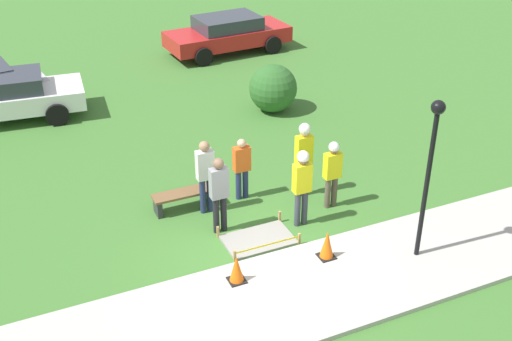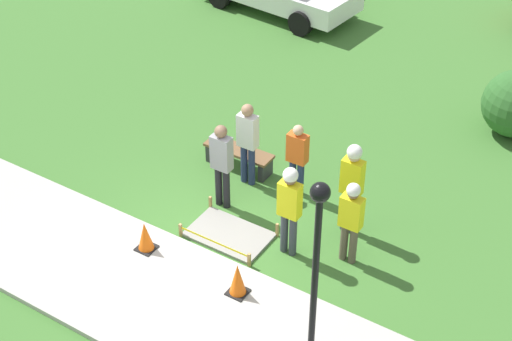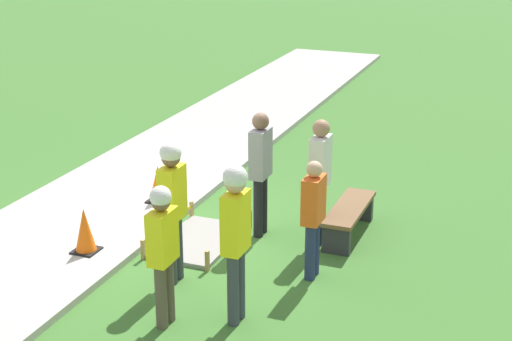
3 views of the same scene
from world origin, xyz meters
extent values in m
plane|color=#3D702D|center=(0.00, 0.00, 0.00)|extent=(60.00, 60.00, 0.00)
cube|color=#ADAAA3|center=(0.00, -1.35, 0.05)|extent=(28.00, 2.70, 0.10)
cube|color=gray|center=(0.18, 0.61, 0.03)|extent=(1.52, 0.97, 0.06)
cube|color=tan|center=(-0.58, 0.13, 0.14)|extent=(0.05, 0.05, 0.29)
cube|color=tan|center=(0.94, 0.13, 0.14)|extent=(0.05, 0.05, 0.29)
cube|color=tan|center=(-0.58, 1.10, 0.14)|extent=(0.05, 0.05, 0.29)
cube|color=tan|center=(0.94, 1.10, 0.14)|extent=(0.05, 0.05, 0.29)
cube|color=yellow|center=(0.18, 0.13, 0.22)|extent=(1.52, 0.00, 0.04)
cube|color=black|center=(-0.83, -0.57, 0.11)|extent=(0.34, 0.34, 0.02)
cone|color=orange|center=(-0.83, -0.57, 0.41)|extent=(0.29, 0.29, 0.57)
cube|color=black|center=(1.19, -0.62, 0.11)|extent=(0.34, 0.34, 0.02)
cone|color=orange|center=(1.19, -0.62, 0.43)|extent=(0.29, 0.29, 0.61)
cube|color=#2D2D33|center=(-1.51, 2.54, 0.20)|extent=(0.12, 0.40, 0.40)
cube|color=#2D2D33|center=(-0.21, 2.54, 0.20)|extent=(0.12, 0.40, 0.40)
cube|color=brown|center=(-0.86, 2.54, 0.43)|extent=(1.50, 0.44, 0.06)
cylinder|color=#383D47|center=(1.89, 1.96, 0.45)|extent=(0.14, 0.14, 0.90)
cylinder|color=#383D47|center=(2.07, 1.96, 0.45)|extent=(0.14, 0.14, 0.90)
cube|color=yellow|center=(1.98, 1.96, 1.25)|extent=(0.40, 0.22, 0.71)
sphere|color=tan|center=(1.98, 1.96, 1.73)|extent=(0.24, 0.24, 0.24)
sphere|color=white|center=(1.98, 1.96, 1.80)|extent=(0.28, 0.28, 0.28)
cylinder|color=brown|center=(2.25, 1.21, 0.40)|extent=(0.14, 0.14, 0.79)
cylinder|color=brown|center=(2.43, 1.21, 0.40)|extent=(0.14, 0.14, 0.79)
cube|color=yellow|center=(2.34, 1.21, 1.11)|extent=(0.40, 0.22, 0.63)
sphere|color=brown|center=(2.34, 1.21, 1.53)|extent=(0.22, 0.22, 0.22)
sphere|color=white|center=(2.34, 1.21, 1.59)|extent=(0.25, 0.25, 0.25)
cylinder|color=#383D47|center=(1.25, 0.82, 0.44)|extent=(0.14, 0.14, 0.87)
cylinder|color=#383D47|center=(1.43, 0.82, 0.44)|extent=(0.14, 0.14, 0.87)
cube|color=yellow|center=(1.34, 0.82, 1.22)|extent=(0.40, 0.22, 0.69)
sphere|color=brown|center=(1.34, 0.82, 1.68)|extent=(0.24, 0.24, 0.24)
sphere|color=white|center=(1.34, 0.82, 1.75)|extent=(0.27, 0.27, 0.27)
cylinder|color=navy|center=(0.48, 2.44, 0.39)|extent=(0.14, 0.14, 0.77)
cylinder|color=navy|center=(0.66, 2.44, 0.39)|extent=(0.14, 0.14, 0.77)
cube|color=#E55B1E|center=(0.57, 2.44, 1.08)|extent=(0.40, 0.22, 0.61)
sphere|color=tan|center=(0.57, 2.44, 1.49)|extent=(0.21, 0.21, 0.21)
cylinder|color=navy|center=(-0.52, 2.21, 0.45)|extent=(0.14, 0.14, 0.90)
cylinder|color=navy|center=(-0.34, 2.21, 0.45)|extent=(0.14, 0.14, 0.90)
cube|color=silver|center=(-0.43, 2.21, 1.25)|extent=(0.40, 0.22, 0.71)
sphere|color=#A37A5B|center=(-0.43, 2.21, 1.72)|extent=(0.24, 0.24, 0.24)
cylinder|color=black|center=(-0.53, 1.32, 0.45)|extent=(0.14, 0.14, 0.90)
cylinder|color=black|center=(-0.35, 1.32, 0.45)|extent=(0.14, 0.14, 0.90)
cube|color=gray|center=(-0.44, 1.32, 1.25)|extent=(0.40, 0.22, 0.71)
sphere|color=brown|center=(-0.44, 1.32, 1.73)|extent=(0.24, 0.24, 0.24)
camera|label=1|loc=(-4.61, -9.90, 8.24)|focal=45.00mm
camera|label=2|loc=(6.53, -8.49, 9.67)|focal=55.00mm
camera|label=3|loc=(9.44, 5.14, 4.75)|focal=55.00mm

